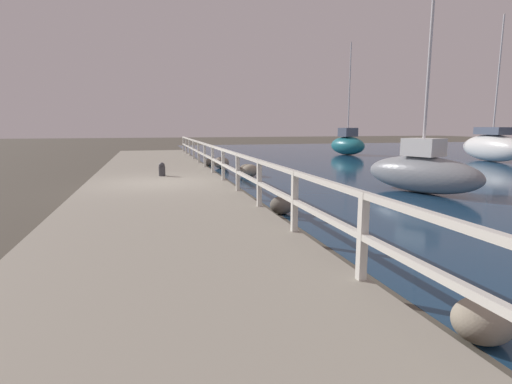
{
  "coord_description": "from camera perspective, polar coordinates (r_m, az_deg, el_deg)",
  "views": [
    {
      "loc": [
        -0.22,
        -13.37,
        2.06
      ],
      "look_at": [
        2.45,
        -3.37,
        0.34
      ],
      "focal_mm": 28.0,
      "sensor_mm": 36.0,
      "label": 1
    }
  ],
  "objects": [
    {
      "name": "mooring_bollard",
      "position": [
        15.21,
        -13.28,
        3.18
      ],
      "size": [
        0.24,
        0.24,
        0.5
      ],
      "color": "#333338",
      "rests_on": "dock_walkway"
    },
    {
      "name": "dock_walkway",
      "position": [
        13.51,
        -13.85,
        0.86
      ],
      "size": [
        4.58,
        36.0,
        0.22
      ],
      "color": "gray",
      "rests_on": "ground"
    },
    {
      "name": "sailboat_white",
      "position": [
        27.27,
        30.62,
        5.64
      ],
      "size": [
        2.09,
        5.02,
        8.2
      ],
      "rotation": [
        0.0,
        0.0,
        -0.14
      ],
      "color": "white",
      "rests_on": "water_surface"
    },
    {
      "name": "boulder_water_edge",
      "position": [
        4.56,
        29.67,
        -15.64
      ],
      "size": [
        0.59,
        0.53,
        0.44
      ],
      "color": "gray",
      "rests_on": "ground"
    },
    {
      "name": "railing",
      "position": [
        13.63,
        -4.73,
        4.71
      ],
      "size": [
        0.1,
        32.5,
        1.08
      ],
      "color": "silver",
      "rests_on": "dock_walkway"
    },
    {
      "name": "ground_plane",
      "position": [
        13.53,
        -13.83,
        0.39
      ],
      "size": [
        120.0,
        120.0,
        0.0
      ],
      "primitive_type": "plane",
      "color": "#4C473D"
    },
    {
      "name": "boulder_near_dock",
      "position": [
        16.71,
        -1.32,
        3.19
      ],
      "size": [
        0.65,
        0.59,
        0.49
      ],
      "color": "slate",
      "rests_on": "ground"
    },
    {
      "name": "sailboat_gray",
      "position": [
        13.39,
        22.6,
        2.75
      ],
      "size": [
        2.43,
        4.0,
        6.54
      ],
      "rotation": [
        0.0,
        0.0,
        0.35
      ],
      "color": "gray",
      "rests_on": "water_surface"
    },
    {
      "name": "boulder_far_strip",
      "position": [
        19.63,
        -4.97,
        4.2
      ],
      "size": [
        0.75,
        0.68,
        0.57
      ],
      "color": "gray",
      "rests_on": "ground"
    },
    {
      "name": "boulder_upstream",
      "position": [
        9.43,
        3.73,
        -1.88
      ],
      "size": [
        0.57,
        0.52,
        0.43
      ],
      "color": "#666056",
      "rests_on": "ground"
    },
    {
      "name": "sailboat_teal",
      "position": [
        29.54,
        12.94,
        6.69
      ],
      "size": [
        2.23,
        3.38,
        7.75
      ],
      "rotation": [
        0.0,
        0.0,
        0.23
      ],
      "color": "#1E707A",
      "rests_on": "water_surface"
    },
    {
      "name": "boulder_mid_strip",
      "position": [
        16.4,
        -0.84,
        3.09
      ],
      "size": [
        0.67,
        0.6,
        0.5
      ],
      "color": "gray",
      "rests_on": "ground"
    },
    {
      "name": "boulder_downstream",
      "position": [
        20.87,
        -6.74,
        4.25
      ],
      "size": [
        0.54,
        0.49,
        0.4
      ],
      "color": "#666056",
      "rests_on": "ground"
    }
  ]
}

